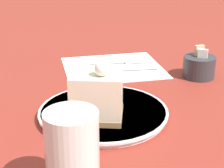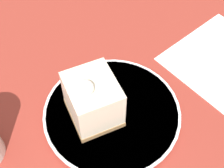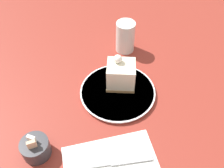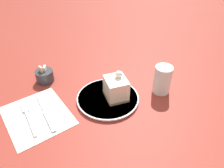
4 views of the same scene
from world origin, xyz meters
The scene contains 4 objects.
ground_plane centered at (0.00, 0.00, 0.00)m, with size 4.00×4.00×0.00m, color maroon.
plate centered at (0.02, 0.04, 0.01)m, with size 0.22×0.22×0.01m.
cake_slice centered at (0.04, 0.03, 0.05)m, with size 0.08×0.09×0.10m.
knife centered at (-0.19, 0.05, 0.01)m, with size 0.03×0.20×0.00m.
Camera 2 is at (0.15, 0.26, 0.43)m, focal length 50.00 mm.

